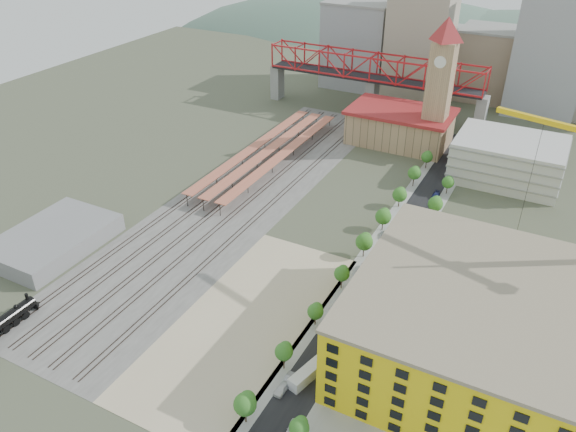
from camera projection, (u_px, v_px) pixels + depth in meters
The scene contains 30 objects.
ground at pixel (319, 256), 150.14m from camera, with size 400.00×400.00×0.00m, color #474C38.
ballast_strip at pixel (240, 197), 177.69m from camera, with size 36.00×165.00×0.06m, color #605E59.
dirt_lot at pixel (245, 321), 127.84m from camera, with size 28.00×67.00×0.06m, color tan.
street_asphalt at pixel (395, 243), 155.14m from camera, with size 12.00×170.00×0.06m, color black.
sidewalk_west at pixel (376, 238), 157.33m from camera, with size 3.00×170.00×0.04m, color gray.
sidewalk_east at pixel (414, 249), 152.96m from camera, with size 3.00×170.00×0.04m, color gray.
construction_pad at pixel (475, 362), 117.09m from camera, with size 50.00×90.00×0.06m, color gray.
rail_tracks at pixel (235, 195), 178.35m from camera, with size 26.56×160.00×0.18m.
platform_canopies at pixel (268, 150), 198.47m from camera, with size 16.00×80.00×4.12m.
station_hall at pixel (400, 126), 210.82m from camera, with size 38.00×24.00×13.10m.
clock_tower at pixel (441, 75), 192.74m from camera, with size 12.00×12.00×52.00m.
parking_garage at pixel (508, 159), 185.27m from camera, with size 34.00×26.00×14.00m, color silver.
truss_bridge at pixel (373, 71), 229.89m from camera, with size 94.00×9.60×25.60m.
construction_building at pixel (467, 324), 113.43m from camera, with size 44.60×50.60×18.80m.
warehouse at pixel (53, 239), 152.34m from camera, with size 22.00×32.00×5.00m, color gray.
street_trees at pixel (383, 262), 147.57m from camera, with size 15.40×124.40×8.00m.
skyline at pixel (475, 49), 243.23m from camera, with size 133.00×46.00×60.00m.
distant_hills at pixel (544, 171), 370.35m from camera, with size 647.00×264.00×227.00m.
site_trailer_a at pixel (308, 374), 112.69m from camera, with size 2.52×9.57×2.62m, color silver.
site_trailer_b at pixel (339, 326), 124.61m from camera, with size 2.73×10.37×2.84m, color silver.
site_trailer_c at pixel (355, 301), 131.76m from camera, with size 2.74×10.41×2.85m, color silver.
site_trailer_d at pixel (377, 267), 143.56m from camera, with size 2.35×8.92×2.44m, color silver.
car_0 at pixel (282, 388), 110.12m from camera, with size 1.85×4.61×1.57m, color silver.
car_1 at pixel (288, 380), 112.18m from camera, with size 1.42×4.07×1.34m, color #9C9CA1.
car_2 at pixel (363, 270), 143.48m from camera, with size 2.48×5.37×1.49m, color black.
car_3 at pixel (388, 233), 158.00m from camera, with size 2.26×5.56×1.61m, color navy.
car_4 at pixel (292, 429), 102.16m from camera, with size 1.65×4.10×1.40m, color silver.
car_5 at pixel (384, 279), 140.12m from camera, with size 1.61×4.63×1.52m, color gray.
car_6 at pixel (404, 247), 152.40m from camera, with size 2.49×5.40×1.50m, color black.
car_7 at pixel (436, 195), 177.16m from camera, with size 1.98×4.87×1.41m, color navy.
Camera 1 is at (49.64, -112.85, 86.76)m, focal length 35.00 mm.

